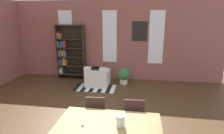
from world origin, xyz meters
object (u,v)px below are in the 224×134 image
potted_plant_by_shelf (124,75)px  dining_table (108,130)px  vase_on_table (121,121)px  dining_chair_far_right (134,118)px  dining_chair_far_left (96,115)px  bookshelf_tall (69,52)px  armchair_white (98,78)px

potted_plant_by_shelf → dining_table: bearing=-88.4°
dining_table → vase_on_table: bearing=-0.0°
dining_table → dining_chair_far_right: bearing=62.1°
dining_chair_far_left → dining_table: bearing=-62.7°
bookshelf_tall → potted_plant_by_shelf: bearing=-10.1°
armchair_white → potted_plant_by_shelf: (0.92, 0.30, 0.06)m
dining_chair_far_left → armchair_white: bearing=102.4°
dining_table → potted_plant_by_shelf: dining_table is taller
vase_on_table → dining_chair_far_left: bearing=128.2°
vase_on_table → potted_plant_by_shelf: (-0.31, 4.00, -0.53)m
bookshelf_tall → dining_table: bearing=-61.9°
dining_chair_far_left → potted_plant_by_shelf: 3.28m
dining_chair_far_left → bookshelf_tall: bookshelf_tall is taller
bookshelf_tall → dining_chair_far_left: bearing=-61.7°
vase_on_table → bookshelf_tall: size_ratio=0.09×
dining_chair_far_left → dining_chair_far_right: bearing=-0.0°
bookshelf_tall → potted_plant_by_shelf: bookshelf_tall is taller
dining_table → dining_chair_far_right: 0.85m
dining_chair_far_left → armchair_white: (-0.65, 2.96, -0.23)m
bookshelf_tall → armchair_white: bearing=-27.9°
dining_table → dining_chair_far_left: size_ratio=1.80×
dining_chair_far_right → armchair_white: size_ratio=1.16×
dining_table → bookshelf_tall: size_ratio=0.80×
dining_table → bookshelf_tall: bearing=118.1°
bookshelf_tall → potted_plant_by_shelf: size_ratio=3.51×
bookshelf_tall → dining_chair_far_right: bearing=-53.2°
dining_chair_far_right → potted_plant_by_shelf: bearing=98.7°
vase_on_table → dining_chair_far_left: 1.00m
dining_table → potted_plant_by_shelf: bearing=91.6°
dining_chair_far_left → potted_plant_by_shelf: (0.27, 3.26, -0.18)m
dining_chair_far_left → bookshelf_tall: size_ratio=0.45×
dining_table → vase_on_table: size_ratio=8.93×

